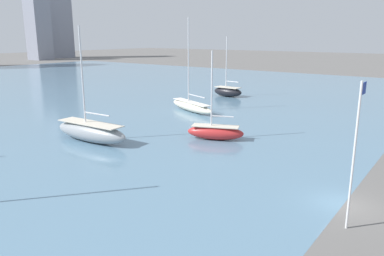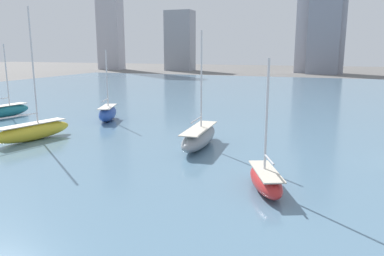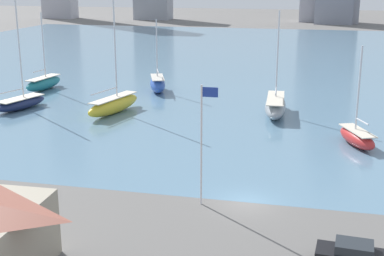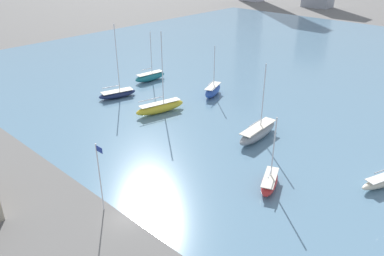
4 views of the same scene
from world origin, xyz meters
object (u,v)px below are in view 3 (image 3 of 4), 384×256
at_px(sailboat_gray, 275,106).
at_px(sailboat_blue, 158,84).
at_px(flag_pole, 202,140).
at_px(sailboat_navy, 21,102).
at_px(sailboat_yellow, 114,104).
at_px(sailboat_teal, 44,83).
at_px(parked_sedan_black, 354,254).
at_px(sailboat_red, 357,137).

distance_m(sailboat_gray, sailboat_blue, 20.51).
height_order(flag_pole, sailboat_navy, sailboat_navy).
xyz_separation_m(sailboat_yellow, sailboat_teal, (-15.35, 11.08, -0.09)).
xyz_separation_m(flag_pole, parked_sedan_black, (10.40, -6.74, -4.17)).
bearing_deg(sailboat_gray, sailboat_teal, 164.84).
bearing_deg(flag_pole, parked_sedan_black, -32.93).
bearing_deg(sailboat_yellow, sailboat_blue, 97.46).
bearing_deg(sailboat_blue, sailboat_yellow, -116.40).
height_order(sailboat_red, parked_sedan_black, sailboat_red).
bearing_deg(sailboat_yellow, sailboat_gray, 24.61).
xyz_separation_m(flag_pole, sailboat_navy, (-28.64, 23.75, -4.09)).
bearing_deg(sailboat_blue, sailboat_gray, -48.95).
distance_m(sailboat_blue, parked_sedan_black, 51.34).
height_order(sailboat_red, sailboat_blue, sailboat_blue).
distance_m(sailboat_navy, sailboat_blue, 19.96).
height_order(sailboat_yellow, sailboat_blue, sailboat_yellow).
distance_m(sailboat_blue, sailboat_teal, 17.12).
distance_m(sailboat_gray, parked_sedan_black, 35.52).
xyz_separation_m(sailboat_red, sailboat_blue, (-26.81, 20.62, 0.27)).
distance_m(sailboat_yellow, parked_sedan_black, 41.03).
height_order(sailboat_yellow, sailboat_gray, sailboat_yellow).
height_order(sailboat_red, sailboat_teal, sailboat_teal).
height_order(sailboat_navy, sailboat_red, sailboat_navy).
distance_m(sailboat_gray, sailboat_navy, 32.12).
relative_size(sailboat_gray, sailboat_teal, 1.10).
height_order(sailboat_yellow, sailboat_navy, sailboat_yellow).
relative_size(flag_pole, sailboat_yellow, 0.59).
height_order(flag_pole, sailboat_teal, sailboat_teal).
relative_size(sailboat_red, parked_sedan_black, 2.24).
distance_m(sailboat_red, parked_sedan_black, 24.22).
height_order(flag_pole, sailboat_blue, sailboat_blue).
xyz_separation_m(sailboat_red, sailboat_teal, (-43.74, 18.08, 0.13)).
distance_m(sailboat_yellow, sailboat_navy, 12.37).
distance_m(sailboat_gray, sailboat_teal, 35.63).
xyz_separation_m(sailboat_gray, sailboat_red, (8.91, -10.62, -0.24)).
xyz_separation_m(sailboat_gray, parked_sedan_black, (7.20, -34.78, -0.35)).
relative_size(sailboat_navy, sailboat_teal, 1.33).
height_order(sailboat_blue, sailboat_teal, sailboat_teal).
bearing_deg(sailboat_teal, flag_pole, -41.15).
bearing_deg(sailboat_yellow, sailboat_navy, -162.78).
xyz_separation_m(sailboat_red, parked_sedan_black, (-1.70, -24.16, -0.10)).
relative_size(sailboat_yellow, sailboat_teal, 1.34).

